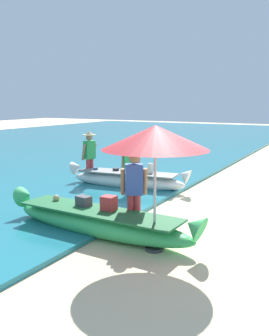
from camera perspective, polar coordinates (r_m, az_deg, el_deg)
ground_plane at (r=8.53m, az=7.18°, el=-8.95°), size 80.00×80.00×0.00m
sea at (r=22.62m, az=-17.05°, el=2.73°), size 24.00×56.00×0.10m
boat_green_foreground at (r=7.97m, az=-5.48°, el=-7.99°), size 4.70×1.00×0.86m
boat_white_midground at (r=12.01m, az=-1.05°, el=-1.75°), size 4.11×1.20×0.86m
person_vendor_hatted at (r=11.01m, az=-0.52°, el=0.91°), size 0.58×0.44×1.75m
person_tourist_customer at (r=7.79m, az=-0.07°, el=-3.20°), size 0.58×0.46×1.73m
person_vendor_assistant at (r=12.73m, az=-6.78°, el=2.17°), size 0.44×0.58×1.79m
patio_umbrella_large at (r=6.80m, az=3.16°, el=4.51°), size 1.95×1.95×2.34m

